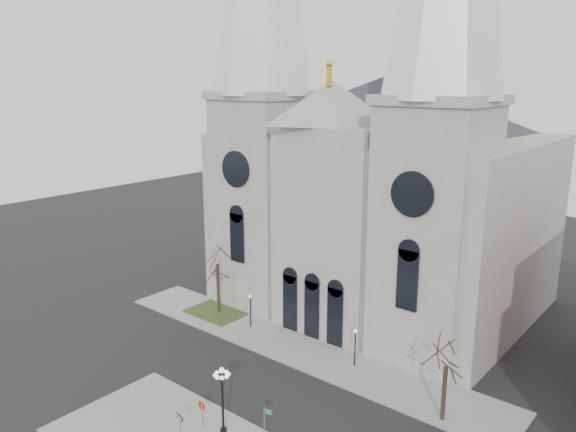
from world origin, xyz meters
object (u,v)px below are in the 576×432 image
Objects in this scene: one_way_sign at (180,422)px; stop_sign at (202,408)px; street_name_sign at (265,419)px; globe_lamp at (222,395)px.

stop_sign is at bearing 98.82° from one_way_sign.
stop_sign is at bearing -161.58° from street_name_sign.
stop_sign is 0.40× the size of globe_lamp.
stop_sign is 1.89m from one_way_sign.
one_way_sign is at bearing -137.35° from globe_lamp.
globe_lamp is at bearing 54.12° from one_way_sign.
globe_lamp is at bearing 23.63° from stop_sign.
street_name_sign is at bearing 50.17° from stop_sign.
globe_lamp is 2.61× the size of one_way_sign.
globe_lamp reaches higher than street_name_sign.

